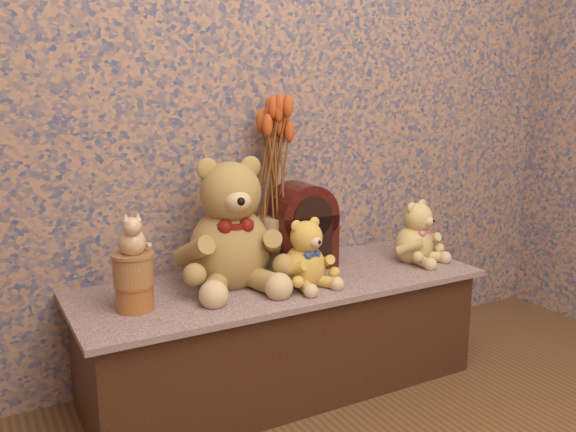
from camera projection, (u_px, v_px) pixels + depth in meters
name	position (u px, v px, depth m)	size (l,w,h in m)	color
display_shelf	(281.00, 334.00, 2.14)	(1.43, 0.53, 0.40)	navy
teddy_large	(229.00, 217.00, 2.02)	(0.37, 0.44, 0.47)	olive
teddy_medium	(304.00, 250.00, 2.02)	(0.20, 0.24, 0.25)	gold
teddy_small	(414.00, 229.00, 2.31)	(0.20, 0.24, 0.26)	tan
cathedral_radio	(302.00, 225.00, 2.24)	(0.23, 0.17, 0.32)	#330C09
ceramic_vase	(272.00, 243.00, 2.22)	(0.12, 0.12, 0.19)	tan
dried_stalks	(272.00, 155.00, 2.15)	(0.24, 0.24, 0.46)	#C64F1F
biscuit_tin_lower	(135.00, 297.00, 1.82)	(0.11, 0.11, 0.08)	#B18934
biscuit_tin_upper	(133.00, 269.00, 1.80)	(0.12, 0.12, 0.09)	tan
cat_figurine	(131.00, 232.00, 1.77)	(0.10, 0.11, 0.13)	silver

